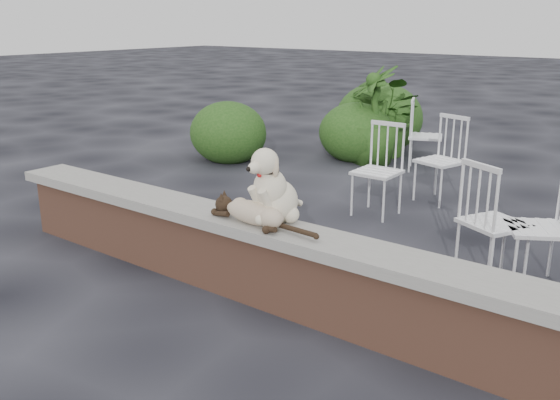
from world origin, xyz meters
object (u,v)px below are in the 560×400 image
Objects in this scene: chair_d at (537,226)px; potted_plant_b at (374,115)px; chair_b at (440,160)px; potted_plant_a at (390,116)px; cat at (255,211)px; chair_c at (494,221)px; chair_e at (426,135)px; dog at (277,183)px; chair_a at (377,170)px.

chair_d is 0.70× the size of potted_plant_b.
chair_d is (1.45, -1.64, 0.00)m from chair_b.
chair_d is at bearing -44.09° from potted_plant_b.
chair_b is at bearing -49.07° from potted_plant_a.
cat is at bearing -73.37° from potted_plant_a.
chair_b is (0.05, 3.11, -0.20)m from cat.
chair_d is 4.08m from potted_plant_b.
chair_e is at bearing -30.42° from chair_c.
cat is at bearing -74.39° from chair_b.
potted_plant_a is at bearing 114.85° from cat.
chair_e is (-0.76, 4.21, -0.38)m from dog.
cat is 5.04m from potted_plant_a.
potted_plant_a reaches higher than chair_a.
chair_b and chair_e have the same top height.
chair_a and chair_c have the same top height.
cat is 0.92× the size of potted_plant_a.
chair_c is at bearing 56.17° from dog.
chair_a is at bearing 169.12° from chair_e.
cat is at bearing -83.44° from chair_a.
chair_e is at bearing 107.08° from cat.
dog is 0.58× the size of chair_c.
chair_d is at bearing -138.73° from chair_c.
dog is 4.30m from chair_e.
dog is at bearing -70.05° from potted_plant_b.
cat is 1.16× the size of chair_a.
chair_b is at bearing -39.05° from potted_plant_b.
cat is 3.12m from chair_b.
chair_a and chair_d have the same top height.
dog is 0.58× the size of chair_e.
potted_plant_a reaches higher than cat.
chair_e is 0.70× the size of potted_plant_b.
chair_d is (1.77, -0.80, 0.00)m from chair_a.
cat is 1.16× the size of chair_c.
chair_c is at bearing -106.11° from chair_d.
potted_plant_a reaches higher than dog.
cat is at bearing 76.31° from chair_c.
potted_plant_b is at bearing 119.52° from chair_a.
chair_c is 1.00× the size of chair_d.
chair_b is at bearing 98.87° from dog.
chair_b and chair_c have the same top height.
chair_c is 4.34m from potted_plant_a.
dog is 0.50× the size of cat.
cat is 4.42m from chair_e.
potted_plant_b is at bearing -164.39° from chair_d.
potted_plant_a is at bearing 114.49° from chair_a.
chair_c is (1.21, 1.40, -0.20)m from cat.
chair_a is 0.70× the size of potted_plant_b.
chair_d is 0.79× the size of potted_plant_a.
chair_e is at bearing 3.75° from potted_plant_b.
chair_e is at bearing 108.45° from dog.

